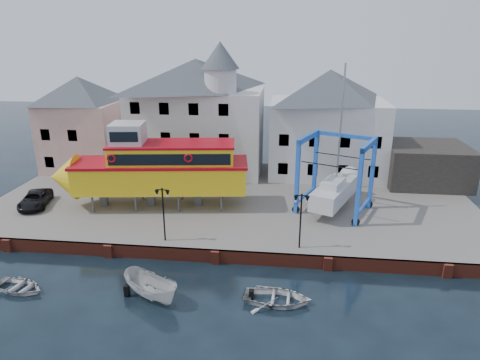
# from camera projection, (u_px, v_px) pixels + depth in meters

# --- Properties ---
(ground) EXTENTS (140.00, 140.00, 0.00)m
(ground) POSITION_uv_depth(u_px,v_px,m) (215.00, 263.00, 30.91)
(ground) COLOR black
(ground) RESTS_ON ground
(hardstanding) EXTENTS (44.00, 22.00, 1.00)m
(hardstanding) POSITION_uv_depth(u_px,v_px,m) (234.00, 200.00, 41.08)
(hardstanding) COLOR slate
(hardstanding) RESTS_ON ground
(quay_wall) EXTENTS (44.00, 0.47, 1.00)m
(quay_wall) POSITION_uv_depth(u_px,v_px,m) (215.00, 256.00, 30.85)
(quay_wall) COLOR maroon
(quay_wall) RESTS_ON ground
(building_pink) EXTENTS (8.00, 7.00, 10.30)m
(building_pink) POSITION_uv_depth(u_px,v_px,m) (82.00, 124.00, 47.73)
(building_pink) COLOR tan
(building_pink) RESTS_ON hardstanding
(building_white_main) EXTENTS (14.00, 8.30, 14.00)m
(building_white_main) POSITION_uv_depth(u_px,v_px,m) (198.00, 115.00, 46.30)
(building_white_main) COLOR silver
(building_white_main) RESTS_ON hardstanding
(building_white_right) EXTENTS (12.00, 8.00, 11.20)m
(building_white_right) POSITION_uv_depth(u_px,v_px,m) (327.00, 123.00, 45.61)
(building_white_right) COLOR silver
(building_white_right) RESTS_ON hardstanding
(shed_dark) EXTENTS (8.00, 7.00, 4.00)m
(shed_dark) POSITION_uv_depth(u_px,v_px,m) (425.00, 164.00, 43.84)
(shed_dark) COLOR black
(shed_dark) RESTS_ON hardstanding
(lamp_post_left) EXTENTS (1.12, 0.32, 4.20)m
(lamp_post_left) POSITION_uv_depth(u_px,v_px,m) (163.00, 201.00, 31.10)
(lamp_post_left) COLOR black
(lamp_post_left) RESTS_ON hardstanding
(lamp_post_right) EXTENTS (1.12, 0.32, 4.20)m
(lamp_post_right) POSITION_uv_depth(u_px,v_px,m) (301.00, 207.00, 30.03)
(lamp_post_right) COLOR black
(lamp_post_right) RESTS_ON hardstanding
(tour_boat) EXTENTS (17.69, 6.30, 7.53)m
(tour_boat) POSITION_uv_depth(u_px,v_px,m) (149.00, 168.00, 37.47)
(tour_boat) COLOR #59595E
(tour_boat) RESTS_ON hardstanding
(travel_lift) EXTENTS (7.15, 8.44, 12.51)m
(travel_lift) POSITION_uv_depth(u_px,v_px,m) (337.00, 185.00, 37.49)
(travel_lift) COLOR #1043B6
(travel_lift) RESTS_ON hardstanding
(van) EXTENTS (3.27, 5.02, 1.29)m
(van) POSITION_uv_depth(u_px,v_px,m) (35.00, 199.00, 38.31)
(van) COLOR black
(van) RESTS_ON hardstanding
(motorboat_a) EXTENTS (4.71, 3.78, 1.73)m
(motorboat_a) POSITION_uv_depth(u_px,v_px,m) (152.00, 297.00, 26.91)
(motorboat_a) COLOR silver
(motorboat_a) RESTS_ON ground
(motorboat_b) EXTENTS (4.33, 3.20, 0.87)m
(motorboat_b) POSITION_uv_depth(u_px,v_px,m) (277.00, 302.00, 26.44)
(motorboat_b) COLOR silver
(motorboat_b) RESTS_ON ground
(motorboat_d) EXTENTS (3.94, 3.19, 0.72)m
(motorboat_d) POSITION_uv_depth(u_px,v_px,m) (19.00, 290.00, 27.68)
(motorboat_d) COLOR silver
(motorboat_d) RESTS_ON ground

